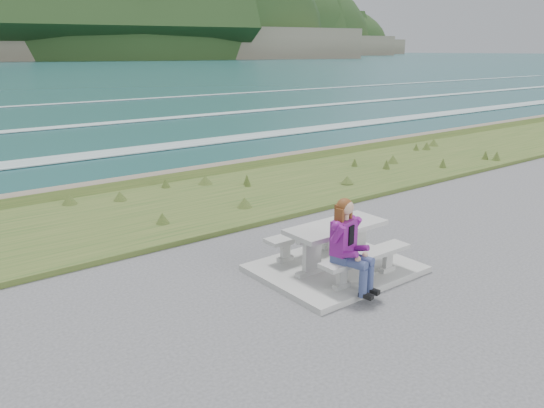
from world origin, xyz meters
The scene contains 9 objects.
concrete_slab centered at (0.00, 0.00, 0.05)m, with size 2.60×2.10×0.10m, color #ABABA5.
picnic_table centered at (0.00, 0.00, 0.68)m, with size 1.80×0.75×0.75m.
bench_landward centered at (0.00, -0.70, 0.45)m, with size 1.80×0.35×0.45m.
bench_seaward centered at (0.00, 0.70, 0.45)m, with size 1.80×0.35×0.45m.
grass_verge centered at (0.00, 5.00, 0.00)m, with size 160.00×4.50×0.22m, color #2C4C1C.
shore_drop centered at (0.00, 7.90, 0.00)m, with size 160.00×0.80×2.20m, color brown.
ocean centered at (0.00, 25.09, -1.74)m, with size 1600.00×1600.00×0.09m.
headland_range centered at (190.45, 398.45, 9.90)m, with size 729.83×363.95×179.86m.
seated_woman centered at (-0.47, -0.83, 0.64)m, with size 0.56×0.80×1.45m.
Camera 1 is at (-6.05, -6.06, 3.70)m, focal length 35.00 mm.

